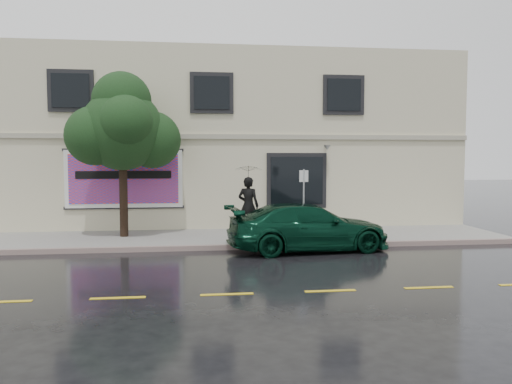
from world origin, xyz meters
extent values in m
plane|color=black|center=(0.00, 0.00, 0.00)|extent=(90.00, 90.00, 0.00)
cube|color=gray|center=(0.00, 3.25, 0.07)|extent=(20.00, 3.50, 0.15)
cube|color=gray|center=(0.00, 1.50, 0.07)|extent=(20.00, 0.18, 0.16)
cube|color=gold|center=(0.00, -3.50, 0.01)|extent=(19.00, 0.12, 0.01)
cube|color=beige|center=(0.00, 9.00, 3.50)|extent=(20.00, 8.00, 7.00)
cube|color=#9E9984|center=(0.00, 4.96, 3.60)|extent=(20.00, 0.12, 0.18)
cube|color=black|center=(3.20, 4.96, 1.95)|extent=(2.30, 0.10, 2.10)
cube|color=black|center=(3.20, 4.90, 1.95)|extent=(2.00, 0.05, 1.80)
cube|color=black|center=(-5.00, 4.90, 5.20)|extent=(1.30, 0.05, 1.20)
cube|color=black|center=(0.00, 4.90, 5.20)|extent=(1.30, 0.05, 1.20)
cube|color=black|center=(5.00, 4.90, 5.20)|extent=(1.30, 0.05, 1.20)
cube|color=white|center=(-3.20, 4.93, 2.05)|extent=(4.20, 0.06, 2.10)
cube|color=#E73833|center=(-3.20, 4.89, 2.05)|extent=(3.90, 0.04, 1.80)
cube|color=black|center=(-3.20, 4.96, 1.00)|extent=(4.30, 0.10, 0.10)
cube|color=black|center=(-3.20, 4.96, 3.10)|extent=(4.30, 0.10, 0.10)
cube|color=black|center=(-3.20, 4.86, 2.20)|extent=(3.40, 0.02, 0.28)
imported|color=black|center=(2.77, 1.09, 0.72)|extent=(5.12, 2.66, 1.43)
imported|color=black|center=(1.19, 3.40, 1.16)|extent=(0.87, 0.75, 2.02)
imported|color=black|center=(1.19, 3.40, 2.54)|extent=(1.17, 1.17, 0.74)
cylinder|color=black|center=(-3.04, 3.59, 1.42)|extent=(0.28, 0.28, 2.54)
sphere|color=black|center=(-3.04, 3.59, 3.75)|extent=(2.73, 2.73, 2.73)
cylinder|color=#999EA2|center=(2.83, 2.03, 1.30)|extent=(0.05, 0.05, 2.30)
cube|color=silver|center=(2.83, 2.03, 2.23)|extent=(0.28, 0.06, 0.37)
camera|label=1|loc=(-0.63, -13.64, 2.84)|focal=35.00mm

